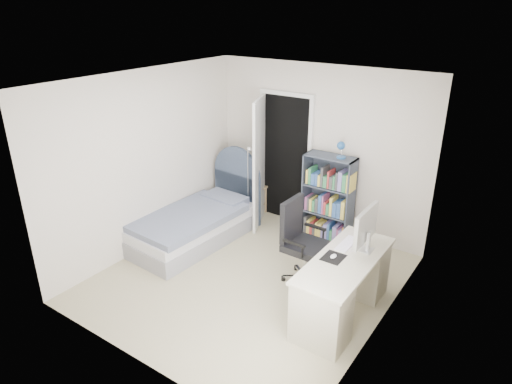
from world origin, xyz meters
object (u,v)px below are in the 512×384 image
Objects in this scene: nightstand at (252,193)px; bookcase at (329,202)px; bed at (198,222)px; office_chair at (300,237)px; desk at (344,284)px; floor_lamp at (249,193)px.

nightstand is 0.37× the size of bookcase.
bookcase is (1.43, -0.08, 0.23)m from nightstand.
bed reaches higher than office_chair.
desk is at bearing -24.94° from office_chair.
floor_lamp reaches higher than desk.
desk is at bearing -9.69° from bed.
desk is 0.86m from office_chair.
floor_lamp is 2.51m from desk.
bed is 1.56× the size of floor_lamp.
desk reaches higher than nightstand.
desk is (2.51, -0.43, 0.13)m from bed.
nightstand is at bearing 142.16° from office_chair.
bed is at bearing -111.85° from floor_lamp.
bed is 1.77m from office_chair.
bookcase is at bearing 121.66° from desk.
bed is 2.54m from desk.
bookcase reaches higher than office_chair.
office_chair is (-0.76, 0.36, 0.19)m from desk.
office_chair is at bearing -2.39° from bed.
bookcase is 1.42× the size of office_chair.
bed is at bearing -144.91° from bookcase.
desk is (2.37, -1.60, 0.03)m from nightstand.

